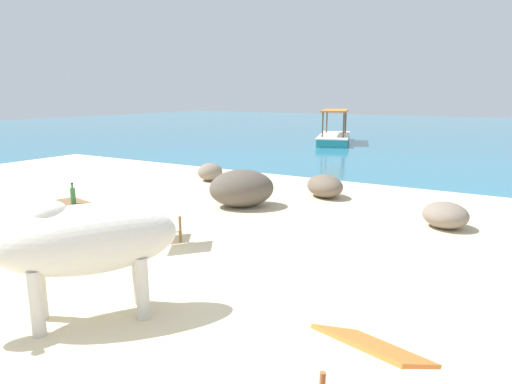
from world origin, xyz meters
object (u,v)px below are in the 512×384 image
at_px(bottle, 73,195).
at_px(deck_chair_far, 158,214).
at_px(boat_teal, 334,136).
at_px(low_bench_table, 71,208).
at_px(cow, 80,241).

distance_m(bottle, deck_chair_far, 1.38).
bearing_deg(bottle, boat_teal, 96.01).
relative_size(bottle, deck_chair_far, 0.32).
bearing_deg(bottle, low_bench_table, -178.77).
bearing_deg(bottle, deck_chair_far, 8.97).
relative_size(cow, bottle, 5.72).
distance_m(bottle, boat_teal, 13.22).
distance_m(low_bench_table, deck_chair_far, 1.43).
bearing_deg(boat_teal, low_bench_table, -12.61).
xyz_separation_m(low_bench_table, deck_chair_far, (1.41, 0.22, 0.06)).
xyz_separation_m(bottle, deck_chair_far, (1.36, 0.21, -0.13)).
bearing_deg(low_bench_table, boat_teal, 107.92).
bearing_deg(bottle, cow, -36.10).
relative_size(low_bench_table, deck_chair_far, 0.90).
distance_m(cow, low_bench_table, 2.83).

